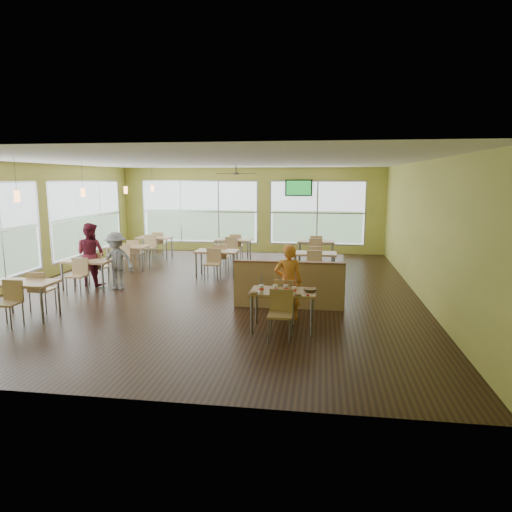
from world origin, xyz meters
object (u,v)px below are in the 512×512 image
man_plaid (288,282)px  food_basket (310,290)px  main_table (283,297)px  half_wall_divider (289,285)px

man_plaid → food_basket: size_ratio=6.29×
main_table → food_basket: size_ratio=6.26×
main_table → man_plaid: (0.05, 0.66, 0.13)m
food_basket → main_table: bearing=-179.8°
man_plaid → food_basket: man_plaid is taller
food_basket → half_wall_divider: bearing=108.7°
main_table → half_wall_divider: bearing=90.0°
half_wall_divider → man_plaid: man_plaid is taller
man_plaid → main_table: bearing=78.0°
half_wall_divider → man_plaid: bearing=-86.7°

